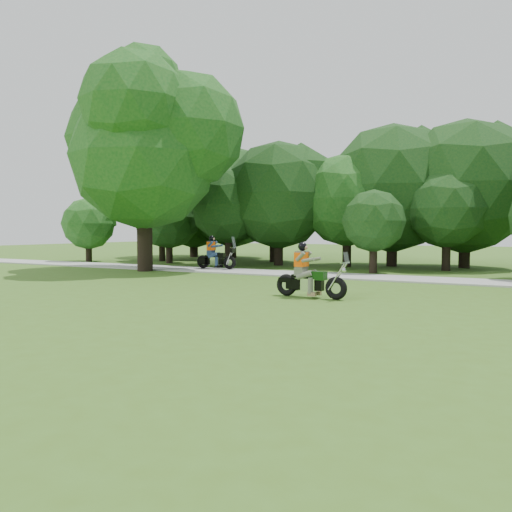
% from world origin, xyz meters
% --- Properties ---
extents(ground, '(100.00, 100.00, 0.00)m').
position_xyz_m(ground, '(0.00, 0.00, 0.00)').
color(ground, '#3E611B').
rests_on(ground, ground).
extents(walkway, '(60.00, 2.20, 0.06)m').
position_xyz_m(walkway, '(0.00, 8.00, 0.03)').
color(walkway, '#999994').
rests_on(walkway, ground).
extents(tree_line, '(39.56, 12.07, 7.56)m').
position_xyz_m(tree_line, '(-1.03, 14.58, 3.58)').
color(tree_line, black).
rests_on(tree_line, ground).
extents(big_tree_west, '(8.64, 6.56, 9.96)m').
position_xyz_m(big_tree_west, '(-10.54, 6.85, 5.76)').
color(big_tree_west, black).
rests_on(big_tree_west, ground).
extents(chopper_motorcycle, '(2.11, 0.60, 1.51)m').
position_xyz_m(chopper_motorcycle, '(-0.81, 1.78, 0.56)').
color(chopper_motorcycle, black).
rests_on(chopper_motorcycle, ground).
extents(touring_motorcycle, '(1.99, 0.66, 1.52)m').
position_xyz_m(touring_motorcycle, '(-8.09, 8.40, 0.61)').
color(touring_motorcycle, black).
rests_on(touring_motorcycle, walkway).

